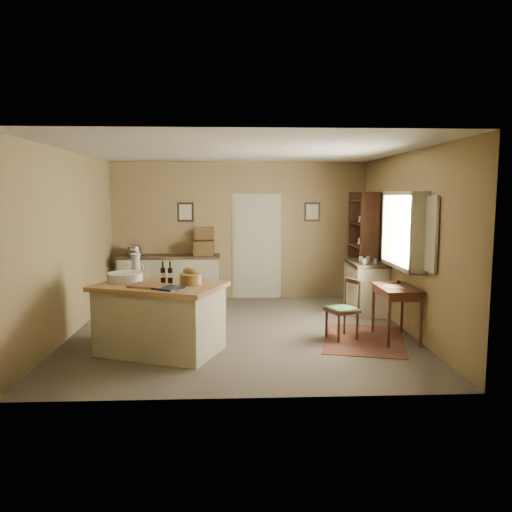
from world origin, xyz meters
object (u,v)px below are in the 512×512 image
Objects in this scene: writing_desk at (397,294)px; right_cabinet at (366,287)px; sideboard at (170,277)px; work_island at (160,316)px; shelving_unit at (366,249)px; desk_chair at (342,310)px.

right_cabinet reaches higher than writing_desk.
sideboard reaches higher than right_cabinet.
shelving_unit is (3.44, 2.73, 0.57)m from work_island.
right_cabinet is at bearing -103.38° from shelving_unit.
right_cabinet is (0.76, 1.59, 0.04)m from desk_chair.
desk_chair is 2.50m from shelving_unit.
desk_chair is (2.52, 0.49, -0.06)m from work_island.
shelving_unit reaches higher than sideboard.
writing_desk is (3.28, 0.43, 0.18)m from work_island.
desk_chair is 0.40× the size of shelving_unit.
writing_desk is 1.02× the size of desk_chair.
desk_chair is (-0.76, 0.06, -0.25)m from writing_desk.
shelving_unit is at bearing 45.75° from desk_chair.
sideboard is at bearing 163.29° from right_cabinet.
shelving_unit is (3.70, -0.41, 0.57)m from sideboard.
work_island reaches higher than writing_desk.
right_cabinet is 0.90m from shelving_unit.
work_island is 2.57m from desk_chair.
shelving_unit is (0.16, 0.65, 0.59)m from right_cabinet.
shelving_unit reaches higher than right_cabinet.
work_island is at bearing -172.54° from writing_desk.
writing_desk is at bearing -89.99° from right_cabinet.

